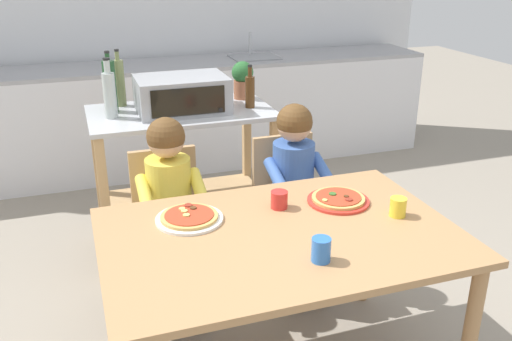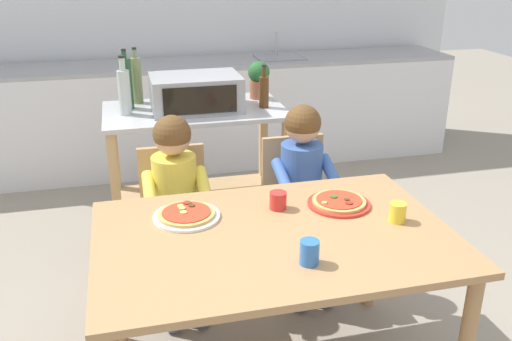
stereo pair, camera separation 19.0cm
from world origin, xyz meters
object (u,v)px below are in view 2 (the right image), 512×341
(bottle_dark_olive_oil, at_px, (124,91))
(dining_chair_left, at_px, (176,214))
(dining_chair_right, at_px, (297,200))
(drinking_cup_red, at_px, (278,200))
(child_in_blue_striped_shirt, at_px, (305,179))
(drinking_cup_yellow, at_px, (398,212))
(child_in_yellow_shirt, at_px, (177,193))
(pizza_plate_white, at_px, (187,215))
(dining_table, at_px, (274,253))
(toaster_oven, at_px, (196,93))
(bottle_slim_sauce, at_px, (126,83))
(potted_herb_plant, at_px, (259,78))
(drinking_cup_blue, at_px, (309,252))
(pizza_plate_red_rimmed, at_px, (339,202))
(bottle_clear_vinegar, at_px, (264,91))
(bottle_tall_green_wine, at_px, (137,80))
(kitchen_island_cart, at_px, (197,156))

(bottle_dark_olive_oil, xyz_separation_m, dining_chair_left, (0.20, -0.51, -0.54))
(dining_chair_left, height_order, dining_chair_right, same)
(dining_chair_left, xyz_separation_m, drinking_cup_red, (0.39, -0.54, 0.28))
(child_in_blue_striped_shirt, bearing_deg, drinking_cup_yellow, -75.26)
(child_in_yellow_shirt, relative_size, pizza_plate_white, 3.60)
(dining_table, relative_size, dining_chair_left, 1.73)
(toaster_oven, bearing_deg, bottle_slim_sauce, 162.54)
(bottle_slim_sauce, relative_size, child_in_yellow_shirt, 0.34)
(potted_herb_plant, bearing_deg, child_in_yellow_shirt, -127.45)
(child_in_blue_striped_shirt, height_order, drinking_cup_blue, child_in_blue_striped_shirt)
(drinking_cup_yellow, height_order, drinking_cup_blue, drinking_cup_blue)
(dining_table, xyz_separation_m, pizza_plate_red_rimmed, (0.34, 0.18, 0.10))
(drinking_cup_blue, bearing_deg, dining_table, 103.80)
(drinking_cup_yellow, distance_m, drinking_cup_blue, 0.51)
(drinking_cup_yellow, bearing_deg, drinking_cup_red, 152.23)
(dining_chair_left, xyz_separation_m, drinking_cup_blue, (0.38, -1.00, 0.29))
(bottle_clear_vinegar, distance_m, pizza_plate_red_rimmed, 1.07)
(potted_herb_plant, height_order, drinking_cup_blue, potted_herb_plant)
(bottle_dark_olive_oil, relative_size, drinking_cup_blue, 3.69)
(drinking_cup_yellow, bearing_deg, bottle_clear_vinegar, 101.04)
(drinking_cup_yellow, bearing_deg, drinking_cup_blue, -153.85)
(bottle_tall_green_wine, relative_size, potted_herb_plant, 1.45)
(toaster_oven, height_order, drinking_cup_yellow, toaster_oven)
(dining_table, distance_m, pizza_plate_white, 0.40)
(dining_table, height_order, child_in_yellow_shirt, child_in_yellow_shirt)
(bottle_slim_sauce, relative_size, drinking_cup_yellow, 4.30)
(kitchen_island_cart, xyz_separation_m, bottle_tall_green_wine, (-0.31, 0.22, 0.43))
(dining_chair_right, distance_m, drinking_cup_blue, 1.08)
(drinking_cup_yellow, bearing_deg, bottle_tall_green_wine, 122.18)
(bottle_dark_olive_oil, relative_size, pizza_plate_red_rimmed, 1.21)
(kitchen_island_cart, distance_m, drinking_cup_yellow, 1.47)
(dining_chair_left, bearing_deg, potted_herb_plant, 47.91)
(dining_table, distance_m, child_in_yellow_shirt, 0.71)
(bottle_slim_sauce, xyz_separation_m, drinking_cup_red, (0.58, -1.18, -0.28))
(bottle_clear_vinegar, distance_m, dining_table, 1.30)
(kitchen_island_cart, height_order, drinking_cup_blue, kitchen_island_cart)
(bottle_tall_green_wine, xyz_separation_m, drinking_cup_blue, (0.50, -1.75, -0.26))
(toaster_oven, xyz_separation_m, drinking_cup_blue, (0.18, -1.51, -0.22))
(bottle_dark_olive_oil, bearing_deg, toaster_oven, 1.08)
(bottle_dark_olive_oil, xyz_separation_m, bottle_tall_green_wine, (0.08, 0.24, 0.00))
(dining_chair_left, bearing_deg, pizza_plate_red_rimmed, -40.88)
(potted_herb_plant, relative_size, drinking_cup_yellow, 2.86)
(bottle_dark_olive_oil, distance_m, dining_chair_right, 1.14)
(dining_table, relative_size, drinking_cup_yellow, 17.34)
(child_in_blue_striped_shirt, xyz_separation_m, pizza_plate_red_rimmed, (-0.00, -0.46, 0.08))
(child_in_yellow_shirt, xyz_separation_m, drinking_cup_red, (0.39, -0.42, 0.11))
(bottle_tall_green_wine, bearing_deg, dining_table, -73.65)
(kitchen_island_cart, relative_size, drinking_cup_yellow, 13.03)
(pizza_plate_red_rimmed, bearing_deg, dining_chair_right, 90.00)
(kitchen_island_cart, distance_m, bottle_dark_olive_oil, 0.58)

